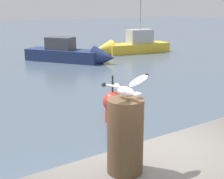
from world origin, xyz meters
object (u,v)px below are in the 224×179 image
boat_yellow (129,46)px  channel_buoy (113,105)px  seagull (126,88)px  mooring_post (125,136)px  boat_navy (73,54)px

boat_yellow → channel_buoy: (-8.28, -10.17, -0.00)m
seagull → channel_buoy: size_ratio=0.49×
seagull → boat_yellow: size_ratio=0.12×
mooring_post → channel_buoy: bearing=57.1°
channel_buoy → seagull: bearing=-122.9°
boat_navy → channel_buoy: (-3.61, -9.25, 0.02)m
mooring_post → channel_buoy: 5.66m
mooring_post → seagull: 0.53m
channel_buoy → mooring_post: bearing=-122.9°
mooring_post → boat_yellow: 18.63m
mooring_post → channel_buoy: mooring_post is taller
seagull → boat_navy: 15.46m
mooring_post → seagull: size_ratio=1.25×
boat_navy → channel_buoy: size_ratio=3.89×
boat_yellow → channel_buoy: 13.12m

